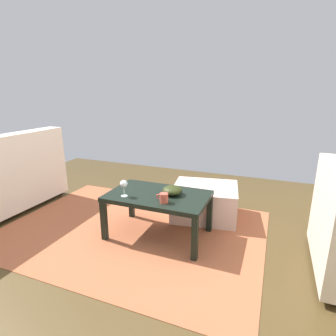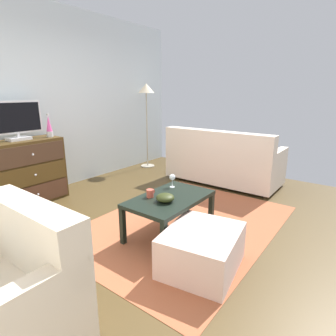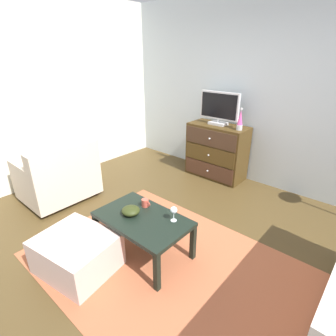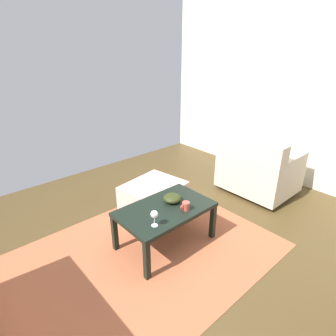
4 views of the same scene
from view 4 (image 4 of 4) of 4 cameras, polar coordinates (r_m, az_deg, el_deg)
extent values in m
cube|color=#46361B|center=(2.93, 0.80, -18.08)|extent=(5.61, 4.97, 0.05)
cube|color=silver|center=(4.38, 27.46, 14.29)|extent=(0.12, 4.97, 2.79)
cube|color=#A05435|center=(2.93, -4.99, -17.38)|extent=(2.60, 1.90, 0.01)
cube|color=black|center=(3.07, 9.18, -10.84)|extent=(0.05, 0.05, 0.40)
cube|color=black|center=(2.58, -4.37, -18.51)|extent=(0.05, 0.05, 0.40)
cube|color=black|center=(3.37, 2.22, -7.11)|extent=(0.05, 0.05, 0.40)
cube|color=black|center=(2.93, -10.89, -12.99)|extent=(0.05, 0.05, 0.40)
cube|color=black|center=(2.83, -0.58, -8.49)|extent=(0.95, 0.59, 0.04)
cylinder|color=silver|center=(2.57, -2.77, -11.71)|extent=(0.06, 0.06, 0.00)
cylinder|color=silver|center=(2.54, -2.79, -10.84)|extent=(0.01, 0.01, 0.09)
sphere|color=silver|center=(2.50, -2.83, -9.47)|extent=(0.07, 0.07, 0.07)
cylinder|color=#B94A39|center=(2.77, 3.71, -7.80)|extent=(0.08, 0.08, 0.09)
torus|color=#B94A39|center=(2.74, 2.96, -8.09)|extent=(0.05, 0.01, 0.05)
ellipsoid|color=#282F12|center=(2.90, 0.88, -6.22)|extent=(0.19, 0.19, 0.08)
cylinder|color=#332319|center=(4.36, 24.31, -4.39)|extent=(0.05, 0.05, 0.05)
cylinder|color=#332319|center=(4.67, 15.77, -1.19)|extent=(0.05, 0.05, 0.05)
cylinder|color=#332319|center=(3.84, 20.15, -7.58)|extent=(0.05, 0.05, 0.05)
cylinder|color=#332319|center=(4.19, 10.90, -3.68)|extent=(0.05, 0.05, 0.05)
cube|color=beige|center=(4.15, 18.10, -1.43)|extent=(0.80, 0.94, 0.38)
cube|color=beige|center=(3.76, 16.48, 2.80)|extent=(0.20, 0.94, 0.42)
cube|color=beige|center=(3.87, 23.78, 0.56)|extent=(0.76, 0.12, 0.20)
cube|color=beige|center=(4.24, 13.89, 3.88)|extent=(0.76, 0.12, 0.20)
cylinder|color=#355F88|center=(4.24, 20.71, 2.71)|extent=(0.16, 0.40, 0.16)
cube|color=beige|center=(3.51, -2.97, -6.07)|extent=(0.79, 0.70, 0.36)
camera|label=1|loc=(2.64, 55.37, 1.41)|focal=28.94mm
camera|label=2|loc=(5.12, 6.35, 19.05)|focal=29.48mm
camera|label=3|loc=(3.31, -45.97, 17.63)|focal=28.11mm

